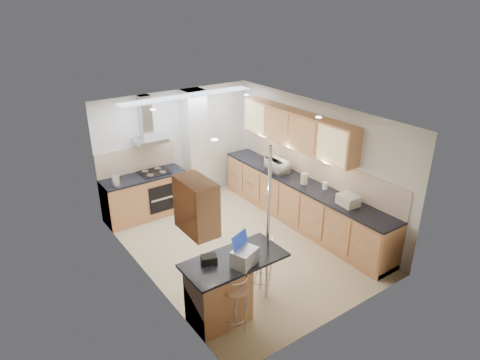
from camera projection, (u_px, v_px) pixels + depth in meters
ground at (240, 245)px, 8.02m from camera, size 4.80×4.80×0.00m
room_shell at (243, 159)px, 7.85m from camera, size 3.64×4.84×2.51m
right_counter at (301, 202)px, 8.63m from camera, size 0.63×4.40×0.92m
back_counter at (145, 196)px, 8.91m from camera, size 1.70×0.63×0.92m
peninsula at (234, 286)px, 6.16m from camera, size 1.47×0.72×0.94m
microwave at (278, 166)px, 8.85m from camera, size 0.36×0.51×0.27m
laptop at (245, 257)px, 5.80m from camera, size 0.41×0.36×0.24m
bag at (209, 260)px, 5.86m from camera, size 0.25×0.22×0.12m
bar_stool_near at (235, 302)px, 5.87m from camera, size 0.40×0.40×0.89m
bar_stool_end at (261, 265)px, 6.65m from camera, size 0.50×0.50×0.93m
jar_a at (275, 165)px, 9.02m from camera, size 0.15×0.15×0.17m
jar_b at (284, 169)px, 8.83m from camera, size 0.13×0.13×0.16m
jar_c at (304, 179)px, 8.31m from camera, size 0.15×0.15×0.22m
jar_d at (325, 186)px, 8.11m from camera, size 0.10×0.10×0.13m
bread_bin at (348, 200)px, 7.49m from camera, size 0.31×0.38×0.19m
kettle at (116, 181)px, 8.21m from camera, size 0.16×0.16×0.21m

